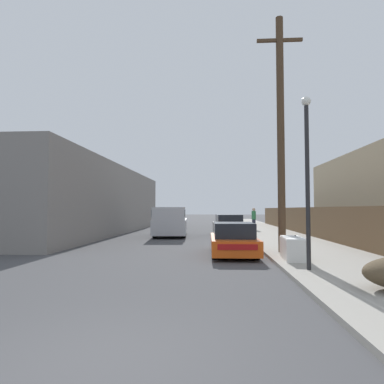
{
  "coord_description": "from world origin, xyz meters",
  "views": [
    {
      "loc": [
        1.27,
        -3.75,
        1.78
      ],
      "look_at": [
        0.24,
        11.88,
        2.57
      ],
      "focal_mm": 32.0,
      "sensor_mm": 36.0,
      "label": 1
    }
  ],
  "objects_px": {
    "car_parked_mid": "(229,226)",
    "utility_pole": "(281,130)",
    "parked_sports_car_red": "(233,240)",
    "pedestrian": "(254,219)",
    "discarded_fridge": "(293,248)",
    "street_lamp": "(307,169)",
    "pickup_truck": "(170,222)"
  },
  "relations": [
    {
      "from": "car_parked_mid",
      "to": "utility_pole",
      "type": "relative_size",
      "value": 0.46
    },
    {
      "from": "parked_sports_car_red",
      "to": "pedestrian",
      "type": "xyz_separation_m",
      "value": [
        2.43,
        14.26,
        0.45
      ]
    },
    {
      "from": "discarded_fridge",
      "to": "utility_pole",
      "type": "relative_size",
      "value": 0.19
    },
    {
      "from": "parked_sports_car_red",
      "to": "utility_pole",
      "type": "height_order",
      "value": "utility_pole"
    },
    {
      "from": "discarded_fridge",
      "to": "pedestrian",
      "type": "xyz_separation_m",
      "value": [
        0.54,
        16.04,
        0.55
      ]
    },
    {
      "from": "car_parked_mid",
      "to": "street_lamp",
      "type": "bearing_deg",
      "value": -87.54
    },
    {
      "from": "pickup_truck",
      "to": "pedestrian",
      "type": "height_order",
      "value": "pickup_truck"
    },
    {
      "from": "discarded_fridge",
      "to": "parked_sports_car_red",
      "type": "distance_m",
      "value": 2.6
    },
    {
      "from": "street_lamp",
      "to": "pickup_truck",
      "type": "bearing_deg",
      "value": 113.62
    },
    {
      "from": "parked_sports_car_red",
      "to": "discarded_fridge",
      "type": "bearing_deg",
      "value": -44.51
    },
    {
      "from": "parked_sports_car_red",
      "to": "pickup_truck",
      "type": "distance_m",
      "value": 9.34
    },
    {
      "from": "pickup_truck",
      "to": "street_lamp",
      "type": "distance_m",
      "value": 13.73
    },
    {
      "from": "parked_sports_car_red",
      "to": "pedestrian",
      "type": "distance_m",
      "value": 14.47
    },
    {
      "from": "utility_pole",
      "to": "street_lamp",
      "type": "distance_m",
      "value": 4.37
    },
    {
      "from": "utility_pole",
      "to": "street_lamp",
      "type": "height_order",
      "value": "utility_pole"
    },
    {
      "from": "discarded_fridge",
      "to": "pickup_truck",
      "type": "height_order",
      "value": "pickup_truck"
    },
    {
      "from": "utility_pole",
      "to": "street_lamp",
      "type": "xyz_separation_m",
      "value": [
        -0.04,
        -3.88,
        -2.0
      ]
    },
    {
      "from": "parked_sports_car_red",
      "to": "street_lamp",
      "type": "distance_m",
      "value": 4.85
    },
    {
      "from": "car_parked_mid",
      "to": "utility_pole",
      "type": "height_order",
      "value": "utility_pole"
    },
    {
      "from": "utility_pole",
      "to": "pedestrian",
      "type": "bearing_deg",
      "value": 87.85
    },
    {
      "from": "car_parked_mid",
      "to": "utility_pole",
      "type": "bearing_deg",
      "value": -84.66
    },
    {
      "from": "pedestrian",
      "to": "discarded_fridge",
      "type": "bearing_deg",
      "value": -91.94
    },
    {
      "from": "car_parked_mid",
      "to": "pickup_truck",
      "type": "xyz_separation_m",
      "value": [
        -3.81,
        -1.22,
        0.28
      ]
    },
    {
      "from": "parked_sports_car_red",
      "to": "pickup_truck",
      "type": "relative_size",
      "value": 0.79
    },
    {
      "from": "pickup_truck",
      "to": "discarded_fridge",
      "type": "bearing_deg",
      "value": 113.81
    },
    {
      "from": "discarded_fridge",
      "to": "parked_sports_car_red",
      "type": "bearing_deg",
      "value": 140.04
    },
    {
      "from": "discarded_fridge",
      "to": "pickup_truck",
      "type": "distance_m",
      "value": 11.76
    },
    {
      "from": "discarded_fridge",
      "to": "car_parked_mid",
      "type": "distance_m",
      "value": 11.75
    },
    {
      "from": "discarded_fridge",
      "to": "car_parked_mid",
      "type": "relative_size",
      "value": 0.42
    },
    {
      "from": "discarded_fridge",
      "to": "street_lamp",
      "type": "relative_size",
      "value": 0.38
    },
    {
      "from": "car_parked_mid",
      "to": "pickup_truck",
      "type": "height_order",
      "value": "pickup_truck"
    },
    {
      "from": "car_parked_mid",
      "to": "pedestrian",
      "type": "height_order",
      "value": "pedestrian"
    }
  ]
}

